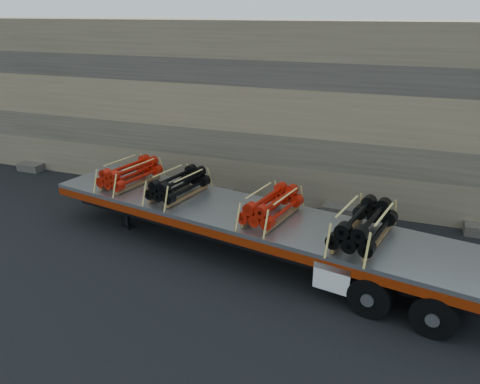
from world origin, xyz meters
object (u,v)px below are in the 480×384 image
object	(u,v)px
bundle_midfront	(179,185)
bundle_rear	(364,226)
trailer	(248,233)
bundle_midrear	(272,206)
bundle_front	(130,174)

from	to	relation	value
bundle_midfront	bundle_rear	bearing A→B (deg)	0.00
trailer	bundle_midfront	bearing A→B (deg)	180.00
bundle_midrear	bundle_rear	size ratio (longest dim) A/B	0.90
trailer	bundle_midfront	size ratio (longest dim) A/B	6.55
bundle_midrear	bundle_midfront	bearing A→B (deg)	180.00
bundle_midfront	bundle_midrear	world-z (taller)	bundle_midrear
bundle_midfront	bundle_midrear	distance (m)	3.55
bundle_midrear	bundle_rear	xyz separation A→B (m)	(2.77, -0.52, 0.05)
trailer	bundle_front	distance (m)	5.05
trailer	bundle_midfront	world-z (taller)	bundle_midfront
bundle_midrear	bundle_rear	distance (m)	2.82
bundle_front	bundle_midfront	xyz separation A→B (m)	(2.17, -0.41, -0.01)
bundle_rear	trailer	bearing A→B (deg)	-180.00
bundle_midfront	bundle_midrear	size ratio (longest dim) A/B	0.99
bundle_midfront	trailer	bearing A→B (deg)	-0.00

